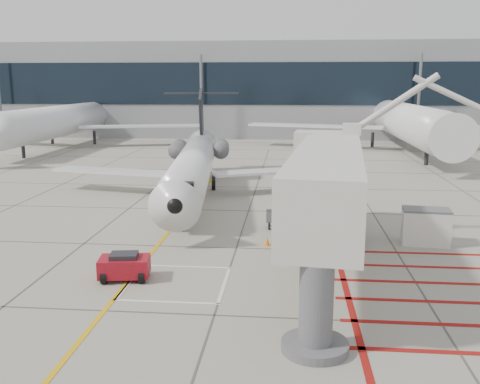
{
  "coord_description": "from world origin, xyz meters",
  "views": [
    {
      "loc": [
        2.62,
        -21.84,
        8.29
      ],
      "look_at": [
        0.0,
        6.0,
        2.5
      ],
      "focal_mm": 40.0,
      "sensor_mm": 36.0,
      "label": 1
    }
  ],
  "objects": [
    {
      "name": "cone_side",
      "position": [
        1.53,
        4.62,
        0.21
      ],
      "size": [
        0.31,
        0.31,
        0.43
      ],
      "primitive_type": "cone",
      "color": "orange",
      "rests_on": "ground_plane"
    },
    {
      "name": "jet_bridge",
      "position": [
        4.17,
        0.03,
        3.68
      ],
      "size": [
        10.59,
        19.22,
        7.36
      ],
      "primitive_type": null,
      "rotation": [
        0.0,
        0.0,
        -0.1
      ],
      "color": "silver",
      "rests_on": "ground_plane"
    },
    {
      "name": "ground_power_unit",
      "position": [
        9.7,
        5.66,
        0.93
      ],
      "size": [
        2.49,
        1.61,
        1.87
      ],
      "primitive_type": null,
      "rotation": [
        0.0,
        0.0,
        -0.1
      ],
      "color": "silver",
      "rests_on": "ground_plane"
    },
    {
      "name": "bg_aircraft_b",
      "position": [
        -26.63,
        46.0,
        5.92
      ],
      "size": [
        35.53,
        39.48,
        11.84
      ],
      "primitive_type": null,
      "color": "silver",
      "rests_on": "ground_plane"
    },
    {
      "name": "bg_aircraft_c",
      "position": [
        16.38,
        46.0,
        6.39
      ],
      "size": [
        38.32,
        42.58,
        12.77
      ],
      "primitive_type": null,
      "color": "silver",
      "rests_on": "ground_plane"
    },
    {
      "name": "regional_jet",
      "position": [
        -4.09,
        13.56,
        3.75
      ],
      "size": [
        25.65,
        30.9,
        7.5
      ],
      "primitive_type": null,
      "rotation": [
        0.0,
        0.0,
        0.11
      ],
      "color": "white",
      "rests_on": "ground_plane"
    },
    {
      "name": "ground_plane",
      "position": [
        0.0,
        0.0,
        0.0
      ],
      "size": [
        260.0,
        260.0,
        0.0
      ],
      "primitive_type": "plane",
      "color": "#9E9A88",
      "rests_on": "ground"
    },
    {
      "name": "terminal_building",
      "position": [
        10.0,
        70.0,
        7.0
      ],
      "size": [
        180.0,
        28.0,
        14.0
      ],
      "primitive_type": "cube",
      "color": "gray",
      "rests_on": "ground_plane"
    },
    {
      "name": "pushback_tug",
      "position": [
        -4.32,
        -0.76,
        0.61
      ],
      "size": [
        2.26,
        1.6,
        1.22
      ],
      "primitive_type": null,
      "rotation": [
        0.0,
        0.0,
        0.15
      ],
      "color": "maroon",
      "rests_on": "ground_plane"
    },
    {
      "name": "baggage_cart",
      "position": [
        2.15,
        8.05,
        0.52
      ],
      "size": [
        1.67,
        1.09,
        1.04
      ],
      "primitive_type": null,
      "rotation": [
        0.0,
        0.0,
        0.03
      ],
      "color": "#58585D",
      "rests_on": "ground_plane"
    },
    {
      "name": "cone_nose",
      "position": [
        -3.39,
        7.01,
        0.23
      ],
      "size": [
        0.34,
        0.34,
        0.47
      ],
      "primitive_type": "cone",
      "color": "#F2530C",
      "rests_on": "ground_plane"
    },
    {
      "name": "terminal_glass_band",
      "position": [
        10.0,
        55.95,
        8.0
      ],
      "size": [
        180.0,
        0.1,
        6.0
      ],
      "primitive_type": "cube",
      "color": "black",
      "rests_on": "ground_plane"
    }
  ]
}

